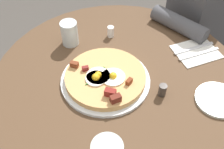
{
  "coord_description": "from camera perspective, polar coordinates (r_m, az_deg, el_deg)",
  "views": [
    {
      "loc": [
        -0.38,
        -0.57,
        1.45
      ],
      "look_at": [
        -0.03,
        0.0,
        0.74
      ],
      "focal_mm": 43.44,
      "sensor_mm": 36.0,
      "label": 1
    }
  ],
  "objects": [
    {
      "name": "dining_table",
      "position": [
        1.13,
        1.22,
        -6.0
      ],
      "size": [
        0.94,
        0.94,
        0.72
      ],
      "color": "brown",
      "rests_on": "ground_plane"
    },
    {
      "name": "person_seated",
      "position": [
        1.57,
        17.98,
        7.32
      ],
      "size": [
        0.53,
        0.34,
        1.14
      ],
      "color": "#2D2D33",
      "rests_on": "ground_plane"
    },
    {
      "name": "pizza_plate",
      "position": [
        0.98,
        -1.41,
        -1.18
      ],
      "size": [
        0.32,
        0.32,
        0.01
      ],
      "primitive_type": "cylinder",
      "color": "white",
      "rests_on": "dining_table"
    },
    {
      "name": "breakfast_pizza",
      "position": [
        0.96,
        -1.47,
        -0.56
      ],
      "size": [
        0.29,
        0.29,
        0.05
      ],
      "color": "tan",
      "rests_on": "pizza_plate"
    },
    {
      "name": "bread_plate",
      "position": [
        0.99,
        21.38,
        -4.96
      ],
      "size": [
        0.15,
        0.15,
        0.01
      ],
      "primitive_type": "cylinder",
      "color": "silver",
      "rests_on": "dining_table"
    },
    {
      "name": "napkin",
      "position": [
        1.14,
        17.29,
        4.61
      ],
      "size": [
        0.19,
        0.17,
        0.0
      ],
      "primitive_type": "cube",
      "rotation": [
        0.0,
        0.0,
        2.96
      ],
      "color": "white",
      "rests_on": "dining_table"
    },
    {
      "name": "fork",
      "position": [
        1.15,
        16.86,
        5.35
      ],
      "size": [
        0.18,
        0.04,
        0.0
      ],
      "primitive_type": "cube",
      "rotation": [
        0.0,
        0.0,
        2.96
      ],
      "color": "silver",
      "rests_on": "napkin"
    },
    {
      "name": "knife",
      "position": [
        1.13,
        17.83,
        4.19
      ],
      "size": [
        0.18,
        0.04,
        0.0
      ],
      "primitive_type": "cube",
      "rotation": [
        0.0,
        0.0,
        2.96
      ],
      "color": "silver",
      "rests_on": "napkin"
    },
    {
      "name": "water_glass",
      "position": [
        1.12,
        -8.93,
        8.56
      ],
      "size": [
        0.07,
        0.07,
        0.1
      ],
      "primitive_type": "cylinder",
      "color": "silver",
      "rests_on": "dining_table"
    },
    {
      "name": "salt_shaker",
      "position": [
        1.16,
        -0.28,
        9.02
      ],
      "size": [
        0.03,
        0.03,
        0.05
      ],
      "primitive_type": "cylinder",
      "color": "white",
      "rests_on": "dining_table"
    },
    {
      "name": "pepper_shaker",
      "position": [
        0.94,
        10.57,
        -3.23
      ],
      "size": [
        0.03,
        0.03,
        0.05
      ],
      "primitive_type": "cylinder",
      "color": "#3F3833",
      "rests_on": "dining_table"
    }
  ]
}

